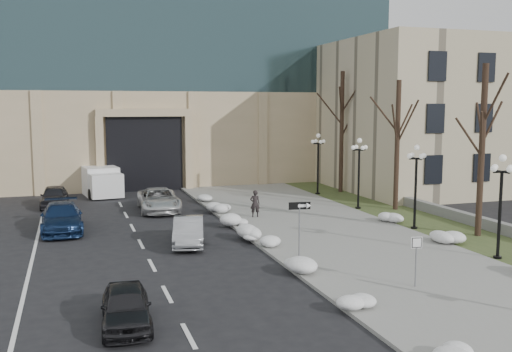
{
  "coord_description": "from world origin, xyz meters",
  "views": [
    {
      "loc": [
        -9.67,
        -14.22,
        6.9
      ],
      "look_at": [
        -1.2,
        11.7,
        3.5
      ],
      "focal_mm": 40.0,
      "sensor_mm": 36.0,
      "label": 1
    }
  ],
  "objects_px": {
    "lamppost_b": "(416,175)",
    "lamppost_c": "(359,164)",
    "car_d": "(159,200)",
    "car_c": "(62,218)",
    "pedestrian": "(255,204)",
    "car_b": "(188,231)",
    "car_a": "(126,307)",
    "box_truck": "(99,180)",
    "lamppost_a": "(501,193)",
    "keep_sign": "(416,251)",
    "lamppost_d": "(318,156)",
    "car_e": "(54,196)",
    "one_way_sign": "(303,213)"
  },
  "relations": [
    {
      "from": "lamppost_c",
      "to": "lamppost_d",
      "type": "height_order",
      "value": "same"
    },
    {
      "from": "keep_sign",
      "to": "car_d",
      "type": "bearing_deg",
      "value": 119.64
    },
    {
      "from": "car_e",
      "to": "box_truck",
      "type": "xyz_separation_m",
      "value": [
        3.18,
        5.15,
        0.33
      ]
    },
    {
      "from": "pedestrian",
      "to": "one_way_sign",
      "type": "xyz_separation_m",
      "value": [
        -1.01,
        -9.94,
        1.3
      ]
    },
    {
      "from": "car_a",
      "to": "car_d",
      "type": "relative_size",
      "value": 0.7
    },
    {
      "from": "one_way_sign",
      "to": "lamppost_d",
      "type": "xyz_separation_m",
      "value": [
        8.42,
        17.15,
        0.83
      ]
    },
    {
      "from": "car_c",
      "to": "lamppost_d",
      "type": "height_order",
      "value": "lamppost_d"
    },
    {
      "from": "car_d",
      "to": "keep_sign",
      "type": "height_order",
      "value": "keep_sign"
    },
    {
      "from": "lamppost_b",
      "to": "lamppost_c",
      "type": "bearing_deg",
      "value": 90.0
    },
    {
      "from": "box_truck",
      "to": "lamppost_a",
      "type": "xyz_separation_m",
      "value": [
        15.95,
        -25.53,
        2.01
      ]
    },
    {
      "from": "pedestrian",
      "to": "box_truck",
      "type": "relative_size",
      "value": 0.23
    },
    {
      "from": "car_d",
      "to": "car_e",
      "type": "distance_m",
      "value": 7.51
    },
    {
      "from": "box_truck",
      "to": "keep_sign",
      "type": "xyz_separation_m",
      "value": [
        10.13,
        -27.89,
        0.43
      ]
    },
    {
      "from": "car_d",
      "to": "box_truck",
      "type": "relative_size",
      "value": 0.75
    },
    {
      "from": "car_c",
      "to": "lamppost_a",
      "type": "distance_m",
      "value": 22.38
    },
    {
      "from": "car_c",
      "to": "lamppost_c",
      "type": "bearing_deg",
      "value": 1.17
    },
    {
      "from": "car_c",
      "to": "lamppost_a",
      "type": "relative_size",
      "value": 1.12
    },
    {
      "from": "car_d",
      "to": "one_way_sign",
      "type": "height_order",
      "value": "one_way_sign"
    },
    {
      "from": "pedestrian",
      "to": "one_way_sign",
      "type": "height_order",
      "value": "one_way_sign"
    },
    {
      "from": "lamppost_a",
      "to": "one_way_sign",
      "type": "bearing_deg",
      "value": 164.39
    },
    {
      "from": "car_a",
      "to": "lamppost_b",
      "type": "distance_m",
      "value": 19.02
    },
    {
      "from": "car_a",
      "to": "lamppost_a",
      "type": "height_order",
      "value": "lamppost_a"
    },
    {
      "from": "lamppost_b",
      "to": "pedestrian",
      "type": "bearing_deg",
      "value": 141.95
    },
    {
      "from": "lamppost_b",
      "to": "car_d",
      "type": "bearing_deg",
      "value": 141.03
    },
    {
      "from": "car_c",
      "to": "pedestrian",
      "type": "height_order",
      "value": "pedestrian"
    },
    {
      "from": "keep_sign",
      "to": "pedestrian",
      "type": "bearing_deg",
      "value": 106.23
    },
    {
      "from": "lamppost_a",
      "to": "keep_sign",
      "type": "bearing_deg",
      "value": -157.99
    },
    {
      "from": "lamppost_b",
      "to": "lamppost_d",
      "type": "xyz_separation_m",
      "value": [
        0.0,
        13.0,
        0.0
      ]
    },
    {
      "from": "car_d",
      "to": "lamppost_d",
      "type": "height_order",
      "value": "lamppost_d"
    },
    {
      "from": "car_a",
      "to": "keep_sign",
      "type": "distance_m",
      "value": 10.72
    },
    {
      "from": "car_c",
      "to": "lamppost_a",
      "type": "xyz_separation_m",
      "value": [
        18.57,
        -12.27,
        2.3
      ]
    },
    {
      "from": "lamppost_d",
      "to": "lamppost_c",
      "type": "bearing_deg",
      "value": -90.0
    },
    {
      "from": "car_a",
      "to": "lamppost_a",
      "type": "relative_size",
      "value": 0.79
    },
    {
      "from": "box_truck",
      "to": "keep_sign",
      "type": "distance_m",
      "value": 29.67
    },
    {
      "from": "car_d",
      "to": "box_truck",
      "type": "distance_m",
      "value": 9.46
    },
    {
      "from": "car_b",
      "to": "car_e",
      "type": "height_order",
      "value": "car_e"
    },
    {
      "from": "car_a",
      "to": "lamppost_d",
      "type": "xyz_separation_m",
      "value": [
        16.5,
        22.13,
        2.43
      ]
    },
    {
      "from": "one_way_sign",
      "to": "lamppost_c",
      "type": "xyz_separation_m",
      "value": [
        8.42,
        10.65,
        0.83
      ]
    },
    {
      "from": "box_truck",
      "to": "keep_sign",
      "type": "relative_size",
      "value": 3.54
    },
    {
      "from": "car_a",
      "to": "box_truck",
      "type": "xyz_separation_m",
      "value": [
        0.55,
        28.17,
        0.42
      ]
    },
    {
      "from": "car_a",
      "to": "lamppost_b",
      "type": "xyz_separation_m",
      "value": [
        16.5,
        9.13,
        2.43
      ]
    },
    {
      "from": "car_e",
      "to": "one_way_sign",
      "type": "xyz_separation_m",
      "value": [
        10.71,
        -18.03,
        1.51
      ]
    },
    {
      "from": "keep_sign",
      "to": "lamppost_d",
      "type": "xyz_separation_m",
      "value": [
        5.83,
        21.85,
        1.58
      ]
    },
    {
      "from": "lamppost_a",
      "to": "lamppost_d",
      "type": "xyz_separation_m",
      "value": [
        0.0,
        19.5,
        0.0
      ]
    },
    {
      "from": "box_truck",
      "to": "car_e",
      "type": "bearing_deg",
      "value": -129.93
    },
    {
      "from": "car_a",
      "to": "lamppost_a",
      "type": "bearing_deg",
      "value": 12.68
    },
    {
      "from": "lamppost_a",
      "to": "lamppost_d",
      "type": "height_order",
      "value": "same"
    },
    {
      "from": "car_b",
      "to": "box_truck",
      "type": "height_order",
      "value": "box_truck"
    },
    {
      "from": "car_a",
      "to": "car_b",
      "type": "relative_size",
      "value": 0.9
    },
    {
      "from": "car_b",
      "to": "lamppost_b",
      "type": "height_order",
      "value": "lamppost_b"
    }
  ]
}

